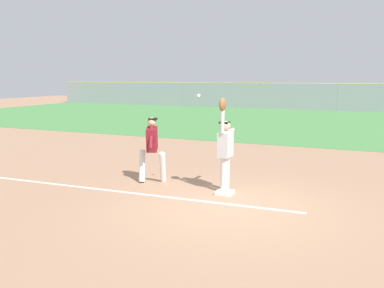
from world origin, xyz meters
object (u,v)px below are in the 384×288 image
(runner, at_px, (152,145))
(baseball, at_px, (199,96))
(parked_car_silver, at_px, (314,100))
(parked_car_red, at_px, (373,102))
(fielder, at_px, (225,146))
(first_base, at_px, (225,192))
(parked_car_blue, at_px, (255,99))

(runner, relative_size, baseball, 23.24)
(parked_car_silver, xyz_separation_m, parked_car_red, (4.92, -0.53, 0.00))
(fielder, bearing_deg, parked_car_silver, -84.99)
(fielder, height_order, runner, fielder)
(runner, bearing_deg, baseball, -34.28)
(runner, xyz_separation_m, parked_car_red, (5.13, 29.52, -0.32))
(first_base, height_order, parked_car_silver, parked_car_silver)
(parked_car_silver, bearing_deg, first_base, -92.31)
(baseball, height_order, parked_car_red, baseball)
(baseball, relative_size, parked_car_red, 0.02)
(first_base, distance_m, baseball, 2.38)
(fielder, relative_size, baseball, 30.81)
(parked_car_blue, bearing_deg, first_base, -78.13)
(fielder, relative_size, runner, 1.33)
(first_base, xyz_separation_m, parked_car_red, (3.01, 29.81, 0.63))
(first_base, distance_m, parked_car_blue, 30.75)
(parked_car_blue, xyz_separation_m, parked_car_red, (10.36, -0.05, 0.00))
(first_base, height_order, parked_car_blue, parked_car_blue)
(runner, relative_size, parked_car_silver, 0.38)
(first_base, xyz_separation_m, fielder, (-0.08, 0.21, 1.08))
(runner, xyz_separation_m, parked_car_silver, (0.20, 30.05, -0.32))
(first_base, height_order, fielder, fielder)
(parked_car_blue, bearing_deg, runner, -81.92)
(parked_car_blue, bearing_deg, parked_car_red, -2.22)
(runner, bearing_deg, fielder, -24.85)
(first_base, distance_m, runner, 2.34)
(parked_car_silver, relative_size, parked_car_red, 1.00)
(baseball, xyz_separation_m, parked_car_silver, (-1.24, 30.34, -1.64))
(runner, height_order, parked_car_silver, runner)
(first_base, bearing_deg, baseball, -179.54)
(baseball, bearing_deg, parked_car_red, 82.95)
(runner, relative_size, parked_car_red, 0.37)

